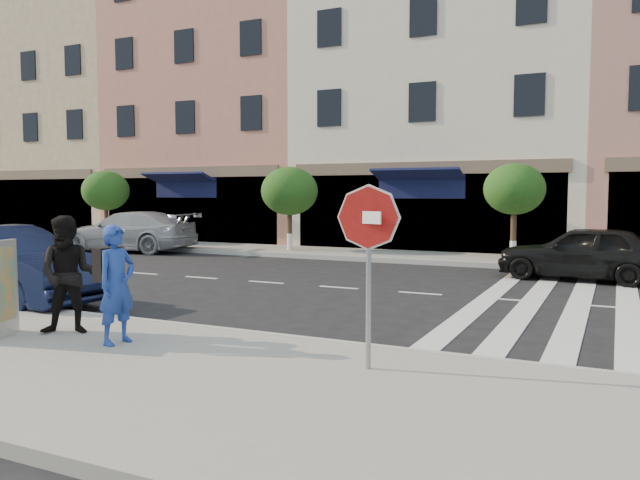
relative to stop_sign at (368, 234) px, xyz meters
The scene contains 15 objects.
ground 4.58m from the stop_sign, 141.61° to the left, with size 120.00×120.00×0.00m, color black.
sidewalk_near 3.89m from the stop_sign, 161.11° to the right, with size 60.00×4.50×0.15m, color gray.
sidewalk_far 14.12m from the stop_sign, 103.64° to the left, with size 60.00×3.00×0.15m, color gray.
building_west_far 32.30m from the stop_sign, 142.21° to the left, with size 12.00×9.00×12.00m, color #D9B78B.
building_west_mid 24.84m from the stop_sign, 126.10° to the left, with size 10.00×9.00×14.00m, color tan.
building_centre 20.33m from the stop_sign, 100.98° to the left, with size 11.00×9.00×11.00m, color beige.
street_tree_wa 21.91m from the stop_sign, 142.21° to the left, with size 2.00×2.00×3.05m.
street_tree_wb 15.79m from the stop_sign, 121.76° to the left, with size 2.10×2.10×3.06m.
street_tree_c 13.43m from the stop_sign, 91.30° to the left, with size 1.90×1.90×3.04m.
stop_sign is the anchor object (origin of this frame).
photographer 3.72m from the stop_sign, behind, with size 0.61×0.40×1.67m, color navy.
walker 4.79m from the stop_sign, behind, with size 0.86×0.67×1.77m, color black.
car_near_mid 8.71m from the stop_sign, 169.23° to the left, with size 1.67×4.80×1.58m, color black.
car_far_left 18.32m from the stop_sign, 141.23° to the left, with size 2.17×5.33×1.55m, color #A0A1A5.
car_far_mid 10.69m from the stop_sign, 79.81° to the left, with size 1.70×4.23×1.44m, color black.
Camera 1 is at (5.96, -9.48, 2.26)m, focal length 35.00 mm.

